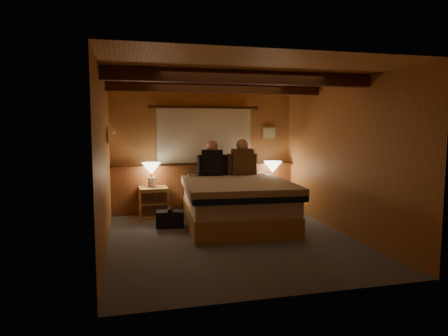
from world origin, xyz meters
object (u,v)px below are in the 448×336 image
object	(u,v)px
nightstand_left	(153,202)
lamp_left	(151,170)
lamp_right	(273,168)
nightstand_right	(272,198)
person_right	(242,160)
duffel_bag	(170,219)
person_left	(212,161)
bed	(236,202)

from	to	relation	value
nightstand_left	lamp_left	xyz separation A→B (m)	(-0.02, 0.04, 0.60)
lamp_right	nightstand_right	bearing A→B (deg)	105.23
nightstand_right	lamp_left	world-z (taller)	lamp_left
person_right	duffel_bag	world-z (taller)	person_right
nightstand_left	lamp_right	distance (m)	2.41
person_right	person_left	bearing A→B (deg)	-179.34
lamp_left	lamp_right	xyz separation A→B (m)	(2.37, -0.04, -0.03)
lamp_left	duffel_bag	world-z (taller)	lamp_left
nightstand_right	person_right	xyz separation A→B (m)	(-0.67, -0.16, 0.79)
nightstand_left	person_right	distance (m)	1.84
nightstand_left	person_left	bearing A→B (deg)	-6.24
person_left	duffel_bag	xyz separation A→B (m)	(-0.88, -0.71, -0.89)
nightstand_right	person_right	bearing A→B (deg)	-154.34
person_right	lamp_right	bearing A→B (deg)	17.94
nightstand_left	duffel_bag	xyz separation A→B (m)	(0.21, -0.80, -0.14)
person_left	duffel_bag	size ratio (longest dim) A/B	1.43
nightstand_left	lamp_left	world-z (taller)	lamp_left
bed	person_right	world-z (taller)	person_right
person_right	lamp_left	bearing A→B (deg)	179.45
nightstand_right	lamp_right	bearing A→B (deg)	-62.77
nightstand_left	duffel_bag	bearing A→B (deg)	-76.65
nightstand_left	nightstand_right	size ratio (longest dim) A/B	1.03
lamp_left	person_right	distance (m)	1.71
person_left	duffel_bag	world-z (taller)	person_left
nightstand_left	duffel_bag	size ratio (longest dim) A/B	1.17
nightstand_left	person_left	xyz separation A→B (m)	(1.09, -0.09, 0.75)
nightstand_left	lamp_right	size ratio (longest dim) A/B	1.18
nightstand_right	lamp_right	world-z (taller)	lamp_right
nightstand_left	nightstand_right	bearing A→B (deg)	-0.99
nightstand_right	person_left	size ratio (longest dim) A/B	0.79
nightstand_left	duffel_bag	distance (m)	0.84
bed	lamp_right	size ratio (longest dim) A/B	4.94
duffel_bag	lamp_left	bearing A→B (deg)	111.83
bed	lamp_right	distance (m)	1.46
nightstand_left	lamp_left	size ratio (longest dim) A/B	1.25
nightstand_right	lamp_right	size ratio (longest dim) A/B	1.14
nightstand_right	bed	bearing A→B (deg)	-124.52
person_right	duffel_bag	size ratio (longest dim) A/B	1.48
bed	nightstand_right	size ratio (longest dim) A/B	4.32
bed	person_left	distance (m)	1.09
duffel_bag	person_left	bearing A→B (deg)	45.10
lamp_right	duffel_bag	distance (m)	2.39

